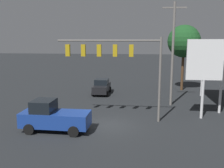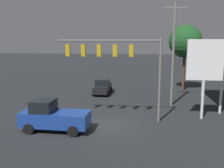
{
  "view_description": "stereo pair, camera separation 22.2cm",
  "coord_description": "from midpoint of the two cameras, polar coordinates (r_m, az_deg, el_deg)",
  "views": [
    {
      "loc": [
        -2.41,
        19.35,
        6.92
      ],
      "look_at": [
        0.0,
        -2.0,
        3.07
      ],
      "focal_mm": 40.0,
      "sensor_mm": 36.0,
      "label": 1
    },
    {
      "loc": [
        -2.63,
        19.32,
        6.92
      ],
      "look_at": [
        0.0,
        -2.0,
        3.07
      ],
      "focal_mm": 40.0,
      "sensor_mm": 36.0,
      "label": 2
    }
  ],
  "objects": [
    {
      "name": "utility_pole",
      "position": [
        26.62,
        14.08,
        7.06
      ],
      "size": [
        2.4,
        0.26,
        10.65
      ],
      "color": "slate",
      "rests_on": "ground"
    },
    {
      "name": "sedan_far",
      "position": [
        32.04,
        -1.98,
        -0.57
      ],
      "size": [
        2.07,
        4.4,
        1.93
      ],
      "rotation": [
        0.0,
        0.0,
        1.57
      ],
      "color": "black",
      "rests_on": "ground"
    },
    {
      "name": "ground_plane",
      "position": [
        20.69,
        -0.37,
        -9.37
      ],
      "size": [
        200.0,
        200.0,
        0.0
      ],
      "primitive_type": "plane",
      "color": "black"
    },
    {
      "name": "price_sign",
      "position": [
        22.81,
        20.74,
        4.61
      ],
      "size": [
        3.06,
        0.27,
        6.94
      ],
      "color": "silver",
      "rests_on": "ground"
    },
    {
      "name": "street_tree",
      "position": [
        35.18,
        16.53,
        9.3
      ],
      "size": [
        4.35,
        4.35,
        8.85
      ],
      "color": "#4C331E",
      "rests_on": "ground"
    },
    {
      "name": "pickup_parked",
      "position": [
        19.69,
        -12.99,
        -7.27
      ],
      "size": [
        5.25,
        2.36,
        2.4
      ],
      "rotation": [
        0.0,
        0.0,
        -0.02
      ],
      "color": "navy",
      "rests_on": "ground"
    },
    {
      "name": "traffic_signal_assembly",
      "position": [
        20.92,
        1.2,
        6.29
      ],
      "size": [
        8.72,
        0.43,
        7.13
      ],
      "color": "slate",
      "rests_on": "ground"
    }
  ]
}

